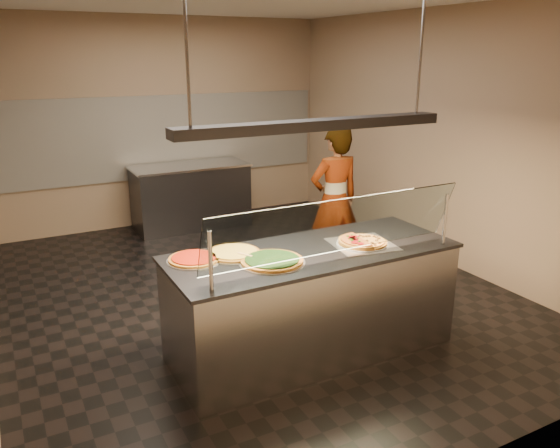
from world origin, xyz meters
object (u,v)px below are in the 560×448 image
pizza_spatula (252,255)px  heat_lamp_housing (315,125)px  worker (334,200)px  serving_counter (312,301)px  prep_table (191,196)px  half_pizza_pepperoni (353,242)px  pizza_cheese (233,253)px  perforated_tray (362,244)px  sneeze_guard (337,227)px  pizza_tomato (194,259)px  half_pizza_sausage (372,240)px  pizza_spinach (272,260)px

pizza_spatula → heat_lamp_housing: heat_lamp_housing is taller
pizza_spatula → worker: (1.71, 1.42, -0.11)m
serving_counter → pizza_spatula: bearing=172.9°
serving_counter → prep_table: 3.92m
half_pizza_pepperoni → pizza_cheese: size_ratio=0.95×
perforated_tray → pizza_spatula: (-0.96, 0.14, 0.02)m
perforated_tray → worker: worker is taller
sneeze_guard → prep_table: sneeze_guard is taller
sneeze_guard → worker: size_ratio=1.28×
pizza_tomato → pizza_spatula: bearing=-21.4°
sneeze_guard → half_pizza_sausage: size_ratio=5.00×
pizza_cheese → heat_lamp_housing: heat_lamp_housing is taller
serving_counter → pizza_cheese: bearing=160.9°
perforated_tray → pizza_spinach: 0.87m
perforated_tray → pizza_cheese: 1.10m
perforated_tray → heat_lamp_housing: bearing=169.9°
pizza_cheese → sneeze_guard: bearing=-42.0°
serving_counter → perforated_tray: size_ratio=4.29×
half_pizza_sausage → heat_lamp_housing: size_ratio=0.19×
worker → perforated_tray: bearing=66.1°
sneeze_guard → pizza_tomato: (-0.95, 0.58, -0.28)m
pizza_spinach → pizza_spatula: (-0.09, 0.16, 0.01)m
half_pizza_sausage → pizza_spatula: bearing=172.3°
half_pizza_pepperoni → pizza_spatula: size_ratio=1.68×
pizza_spinach → pizza_tomato: size_ratio=1.21×
worker → half_pizza_pepperoni: bearing=63.2°
perforated_tray → half_pizza_pepperoni: (-0.10, 0.00, 0.03)m
serving_counter → half_pizza_pepperoni: (0.34, -0.08, 0.50)m
pizza_cheese → serving_counter: bearing=-19.1°
sneeze_guard → pizza_spinach: bearing=149.7°
perforated_tray → pizza_tomato: (-1.38, 0.31, 0.01)m
half_pizza_pepperoni → heat_lamp_housing: heat_lamp_housing is taller
serving_counter → half_pizza_pepperoni: half_pizza_pepperoni is taller
half_pizza_sausage → prep_table: 4.03m
pizza_spatula → heat_lamp_housing: (0.52, -0.07, 0.99)m
sneeze_guard → pizza_spatula: size_ratio=8.40×
half_pizza_pepperoni → perforated_tray: bearing=-0.3°
half_pizza_sausage → pizza_tomato: size_ratio=1.02×
half_pizza_pepperoni → half_pizza_sausage: half_pizza_pepperoni is taller
sneeze_guard → half_pizza_pepperoni: sneeze_guard is taller
pizza_spinach → sneeze_guard: bearing=-30.3°
sneeze_guard → pizza_spatula: sneeze_guard is taller
prep_table → worker: (0.92, -2.43, 0.39)m
heat_lamp_housing → pizza_spinach: bearing=-167.7°
prep_table → pizza_tomato: bearing=-108.4°
serving_counter → half_pizza_sausage: size_ratio=5.55×
pizza_tomato → prep_table: 3.91m
sneeze_guard → pizza_spatula: bearing=141.9°
pizza_tomato → pizza_spatula: pizza_spatula is taller
half_pizza_sausage → pizza_spatula: half_pizza_sausage is taller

